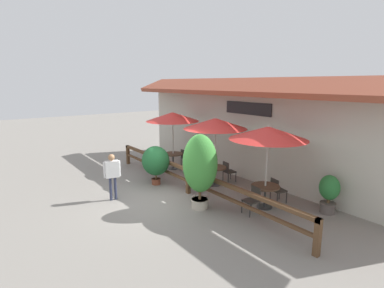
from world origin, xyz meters
name	(u,v)px	position (x,y,z in m)	size (l,w,h in m)	color
ground_plane	(164,200)	(0.00, 0.00, 0.00)	(60.00, 60.00, 0.00)	gray
building_facade	(247,128)	(0.00, 4.10, 2.17)	(14.28, 1.49, 4.23)	#BCB7A8
patio_railing	(188,175)	(0.00, 1.05, 0.70)	(10.40, 0.14, 0.95)	brown
patio_umbrella_near	(173,117)	(-3.04, 2.39, 2.48)	(2.47, 2.47, 2.73)	#B7B2A8
dining_table_near	(173,156)	(-3.04, 2.39, 0.60)	(0.93, 0.93, 0.75)	#4C3826
chair_near_streetside	(160,161)	(-3.09, 1.71, 0.47)	(0.49, 0.49, 0.85)	#332D28
chair_near_wallside	(186,157)	(-2.98, 3.07, 0.47)	(0.43, 0.43, 0.85)	#332D28
patio_umbrella_middle	(215,123)	(-0.12, 2.44, 2.48)	(2.47, 2.47, 2.73)	#B7B2A8
dining_table_middle	(215,170)	(-0.12, 2.44, 0.60)	(0.93, 0.93, 0.75)	#4C3826
chair_middle_streetside	(201,177)	(-0.09, 1.72, 0.47)	(0.44, 0.44, 0.85)	#332D28
chair_middle_wallside	(228,171)	(-0.08, 3.15, 0.47)	(0.48, 0.48, 0.85)	#332D28
patio_umbrella_far	(268,133)	(2.55, 2.29, 2.48)	(2.47, 2.47, 2.73)	#B7B2A8
dining_table_far	(265,190)	(2.55, 2.29, 0.60)	(0.93, 0.93, 0.75)	#4C3826
chair_far_streetside	(253,199)	(2.61, 1.63, 0.47)	(0.46, 0.46, 0.85)	#332D28
chair_far_wallside	(277,189)	(2.52, 2.96, 0.47)	(0.51, 0.51, 0.85)	#332D28
potted_plant_tall_tropical	(200,165)	(1.30, 0.57, 1.45)	(1.19, 1.07, 2.45)	#B7AD99
potted_plant_entrance_palm	(156,161)	(-1.59, 0.61, 0.96)	(1.19, 1.07, 1.56)	brown
potted_plant_corner_fern	(329,192)	(4.01, 3.55, 0.69)	(0.63, 0.57, 1.23)	#564C47
pedestrian	(112,171)	(-1.05, -1.42, 1.06)	(0.30, 0.56, 1.64)	#2D334C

